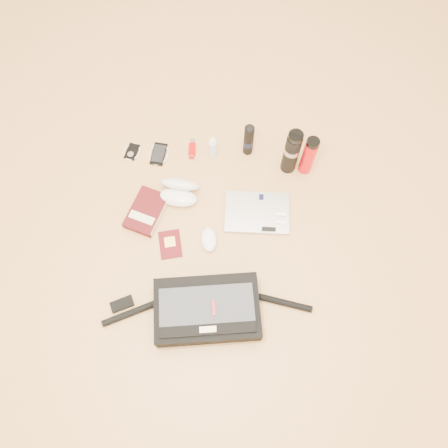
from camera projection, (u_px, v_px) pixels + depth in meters
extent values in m
plane|color=tan|center=(215.00, 246.00, 1.93)|extent=(4.00, 4.00, 0.00)
cube|color=black|center=(207.00, 310.00, 1.77)|extent=(0.45, 0.30, 0.10)
cube|color=#32353B|center=(207.00, 309.00, 1.71)|extent=(0.39, 0.22, 0.01)
cube|color=black|center=(208.00, 330.00, 1.68)|extent=(0.38, 0.08, 0.01)
cube|color=beige|center=(208.00, 330.00, 1.68)|extent=(0.07, 0.03, 0.01)
cube|color=#A4181B|center=(214.00, 309.00, 1.71)|extent=(0.02, 0.06, 0.02)
cylinder|color=black|center=(133.00, 312.00, 1.80)|extent=(0.25, 0.13, 0.03)
cylinder|color=black|center=(281.00, 302.00, 1.82)|extent=(0.26, 0.08, 0.03)
cube|color=black|center=(122.00, 304.00, 1.82)|extent=(0.10, 0.08, 0.02)
cube|color=#A4A4A6|center=(257.00, 213.00, 1.98)|extent=(0.29, 0.20, 0.02)
cube|color=black|center=(261.00, 197.00, 1.99)|extent=(0.02, 0.03, 0.00)
cube|color=white|center=(281.00, 214.00, 1.96)|extent=(0.05, 0.02, 0.01)
cube|color=white|center=(281.00, 222.00, 1.94)|extent=(0.05, 0.01, 0.01)
cube|color=black|center=(269.00, 229.00, 1.93)|extent=(0.06, 0.02, 0.01)
cube|color=#400A0E|center=(147.00, 211.00, 1.97)|extent=(0.20, 0.25, 0.04)
cube|color=beige|center=(160.00, 216.00, 1.96)|extent=(0.07, 0.19, 0.03)
cube|color=beige|center=(142.00, 218.00, 1.94)|extent=(0.12, 0.07, 0.00)
cube|color=#48080D|center=(170.00, 244.00, 1.93)|extent=(0.12, 0.15, 0.01)
cube|color=gold|center=(170.00, 242.00, 1.93)|extent=(0.06, 0.06, 0.00)
ellipsoid|color=white|center=(209.00, 240.00, 1.92)|extent=(0.08, 0.12, 0.04)
ellipsoid|color=silver|center=(178.00, 198.00, 1.99)|extent=(0.19, 0.11, 0.05)
ellipsoid|color=silver|center=(180.00, 184.00, 1.99)|extent=(0.19, 0.12, 0.10)
ellipsoid|color=black|center=(170.00, 196.00, 1.98)|extent=(0.05, 0.04, 0.02)
ellipsoid|color=black|center=(185.00, 198.00, 1.98)|extent=(0.05, 0.04, 0.02)
cylinder|color=black|center=(178.00, 197.00, 1.98)|extent=(0.03, 0.01, 0.01)
cube|color=black|center=(132.00, 152.00, 2.10)|extent=(0.07, 0.10, 0.01)
cylinder|color=#9D9D9F|center=(131.00, 154.00, 2.09)|extent=(0.04, 0.04, 0.00)
torus|color=white|center=(132.00, 152.00, 2.10)|extent=(0.09, 0.09, 0.01)
cube|color=black|center=(159.00, 154.00, 2.10)|extent=(0.08, 0.13, 0.01)
cube|color=black|center=(159.00, 153.00, 2.09)|extent=(0.07, 0.10, 0.00)
torus|color=silver|center=(159.00, 154.00, 2.10)|extent=(0.11, 0.11, 0.01)
cube|color=#A10702|center=(192.00, 149.00, 2.10)|extent=(0.03, 0.06, 0.03)
cube|color=#A71515|center=(192.00, 156.00, 2.08)|extent=(0.02, 0.02, 0.02)
cylinder|color=gray|center=(193.00, 142.00, 2.11)|extent=(0.02, 0.04, 0.02)
cylinder|color=#B8E5FB|center=(213.00, 149.00, 2.05)|extent=(0.04, 0.04, 0.10)
cylinder|color=white|center=(213.00, 142.00, 2.00)|extent=(0.03, 0.03, 0.02)
cylinder|color=white|center=(213.00, 140.00, 1.99)|extent=(0.02, 0.02, 0.01)
cylinder|color=black|center=(249.00, 140.00, 2.02)|extent=(0.06, 0.06, 0.19)
cylinder|color=black|center=(248.00, 143.00, 2.04)|extent=(0.06, 0.06, 0.04)
ellipsoid|color=black|center=(250.00, 128.00, 1.93)|extent=(0.06, 0.06, 0.02)
cylinder|color=black|center=(291.00, 153.00, 1.96)|extent=(0.07, 0.07, 0.25)
cylinder|color=#A2A1A4|center=(292.00, 150.00, 1.93)|extent=(0.07, 0.07, 0.03)
cylinder|color=black|center=(296.00, 136.00, 1.84)|extent=(0.07, 0.07, 0.02)
cylinder|color=red|center=(308.00, 157.00, 1.97)|extent=(0.08, 0.08, 0.21)
cylinder|color=black|center=(313.00, 143.00, 1.86)|extent=(0.08, 0.08, 0.02)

